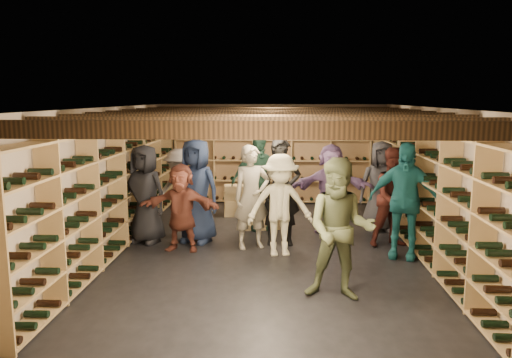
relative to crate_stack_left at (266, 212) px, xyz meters
The scene contains 23 objects.
ground 1.38m from the crate_stack_left, 86.85° to the right, with size 8.00×8.00×0.00m, color black.
walls 1.59m from the crate_stack_left, 86.85° to the right, with size 5.52×8.02×2.40m.
ceiling 2.45m from the crate_stack_left, 86.85° to the right, with size 5.50×8.00×0.01m, color beige.
ceiling_joists 2.34m from the crate_stack_left, 86.85° to the right, with size 5.40×7.12×0.18m.
wine_rack_left 2.92m from the crate_stack_left, 151.91° to the right, with size 0.32×7.50×2.15m.
wine_rack_right 3.05m from the crate_stack_left, 26.75° to the right, with size 0.32×7.50×2.15m.
wine_rack_back 2.60m from the crate_stack_left, 88.32° to the left, with size 4.70×0.30×2.15m.
crate_stack_left is the anchor object (origin of this frame).
crate_stack_right 1.27m from the crate_stack_left, 122.54° to the left, with size 0.54×0.39×0.68m.
crate_loose 0.34m from the crate_stack_left, behind, with size 0.50×0.33×0.17m, color tan.
person_0 2.41m from the crate_stack_left, 153.63° to the right, with size 0.85×0.56×1.75m, color black.
person_1 1.25m from the crate_stack_left, 74.31° to the right, with size 0.69×0.45×1.88m, color black.
person_2 3.61m from the crate_stack_left, 72.98° to the right, with size 0.89×0.69×1.83m, color #4E5736.
person_3 1.74m from the crate_stack_left, 80.38° to the right, with size 1.08×0.62×1.67m, color beige.
person_4 2.87m from the crate_stack_left, 36.61° to the right, with size 1.10×0.46×1.87m, color #1E7077.
person_5 2.06m from the crate_stack_left, 133.07° to the right, with size 1.37×0.44×1.48m, color brown.
person_6 1.65m from the crate_stack_left, 141.75° to the right, with size 0.90×0.59×1.85m, color #1A2645.
person_7 1.41m from the crate_stack_left, 99.16° to the right, with size 0.65×0.43×1.78m, color gray.
person_8 2.55m from the crate_stack_left, 25.56° to the right, with size 0.84×0.65×1.73m, color #4A1C15.
person_9 1.77m from the crate_stack_left, behind, with size 1.02×0.59×1.58m, color beige.
person_10 0.61m from the crate_stack_left, 167.99° to the right, with size 1.09×0.45×1.86m, color #264E3C.
person_11 1.35m from the crate_stack_left, ahead, with size 1.57×0.50×1.69m, color slate.
person_12 2.28m from the crate_stack_left, ahead, with size 0.85×0.56×1.75m, color #2F2F33.
Camera 1 is at (0.21, -8.25, 2.57)m, focal length 35.00 mm.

